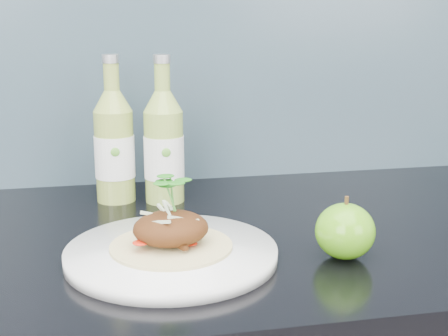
{
  "coord_description": "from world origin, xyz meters",
  "views": [
    {
      "loc": [
        -0.15,
        0.87,
        1.2
      ],
      "look_at": [
        0.02,
        1.66,
        1.0
      ],
      "focal_mm": 50.0,
      "sensor_mm": 36.0,
      "label": 1
    }
  ],
  "objects": [
    {
      "name": "green_apple",
      "position": [
        0.15,
        1.56,
        0.94
      ],
      "size": [
        0.1,
        0.1,
        0.08
      ],
      "rotation": [
        0.0,
        0.0,
        0.39
      ],
      "color": "#418C0F",
      "rests_on": "kitchen_counter"
    },
    {
      "name": "dinner_plate",
      "position": [
        -0.06,
        1.6,
        0.91
      ],
      "size": [
        0.27,
        0.27,
        0.02
      ],
      "color": "white",
      "rests_on": "kitchen_counter"
    },
    {
      "name": "pork_taco",
      "position": [
        -0.06,
        1.6,
        0.94
      ],
      "size": [
        0.15,
        0.15,
        0.1
      ],
      "color": "tan",
      "rests_on": "dinner_plate"
    },
    {
      "name": "cider_bottle_right",
      "position": [
        -0.04,
        1.85,
        0.99
      ],
      "size": [
        0.08,
        0.08,
        0.24
      ],
      "rotation": [
        0.0,
        0.0,
        0.33
      ],
      "color": "#8DAA47",
      "rests_on": "kitchen_counter"
    },
    {
      "name": "cider_bottle_left",
      "position": [
        -0.12,
        1.87,
        0.99
      ],
      "size": [
        0.08,
        0.08,
        0.24
      ],
      "rotation": [
        0.0,
        0.0,
        -0.36
      ],
      "color": "#8FA544",
      "rests_on": "kitchen_counter"
    }
  ]
}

